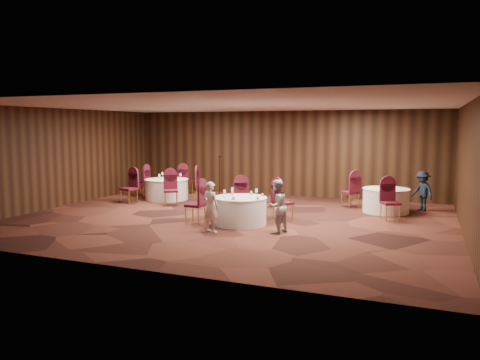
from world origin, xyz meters
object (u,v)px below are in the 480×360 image
at_px(table_main, 240,211).
at_px(man_c, 422,191).
at_px(woman_a, 211,207).
at_px(mic_stand, 219,184).
at_px(table_right, 386,200).
at_px(table_left, 167,189).
at_px(woman_b, 276,206).

bearing_deg(table_main, man_c, 41.72).
bearing_deg(woman_a, mic_stand, -50.88).
distance_m(table_right, man_c, 1.27).
distance_m(table_right, mic_stand, 6.32).
xyz_separation_m(table_main, mic_stand, (-2.71, 4.61, 0.06)).
height_order(table_left, mic_stand, mic_stand).
distance_m(table_left, table_right, 7.54).
bearing_deg(woman_a, table_right, -114.03).
bearing_deg(woman_a, man_c, -116.50).
bearing_deg(woman_a, table_main, -89.39).
height_order(woman_b, man_c, woman_b).
height_order(table_right, mic_stand, mic_stand).
relative_size(table_left, woman_b, 1.16).
bearing_deg(man_c, table_left, -127.56).
relative_size(table_main, woman_a, 1.13).
bearing_deg(woman_b, man_c, 165.27).
bearing_deg(table_main, mic_stand, 120.40).
relative_size(table_right, woman_b, 1.05).
distance_m(table_right, woman_b, 4.54).
height_order(table_main, woman_b, woman_b).
bearing_deg(table_left, woman_b, -34.74).
bearing_deg(woman_b, table_left, -104.23).
distance_m(table_left, mic_stand, 2.09).
relative_size(woman_b, man_c, 1.07).
bearing_deg(table_right, woman_a, -130.67).
distance_m(table_main, mic_stand, 5.35).
bearing_deg(woman_a, woman_b, -145.39).
distance_m(table_main, table_right, 4.78).
height_order(table_main, mic_stand, mic_stand).
distance_m(mic_stand, man_c, 7.23).
bearing_deg(woman_b, table_right, 170.56).
relative_size(mic_stand, woman_b, 1.14).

